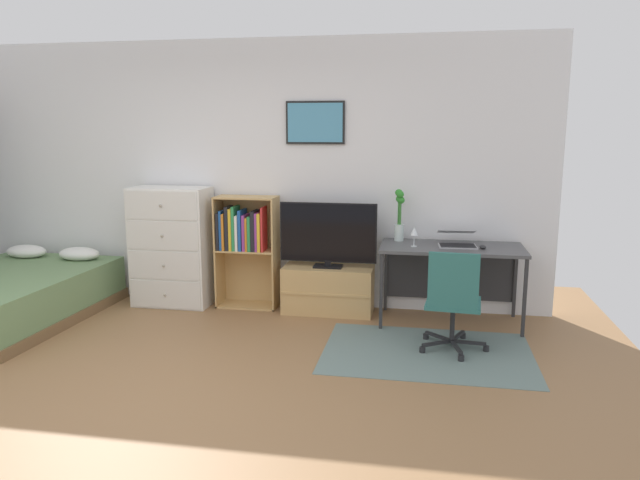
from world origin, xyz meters
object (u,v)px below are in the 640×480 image
Objects in this scene: tv_stand at (328,289)px; television at (328,235)px; computer_mouse at (483,247)px; bed at (8,296)px; office_chair at (453,299)px; wine_glass at (414,232)px; dresser at (172,247)px; bamboo_vase at (399,214)px; bookshelf at (245,240)px; laptop at (457,239)px; desk at (451,258)px.

television is (-0.00, -0.02, 0.56)m from tv_stand.
bed is at bearing -172.46° from computer_mouse.
wine_glass reaches higher than office_chair.
bed is 2.07× the size of television.
computer_mouse is (3.10, -0.17, 0.14)m from dresser.
television reaches higher than bed.
office_chair reaches higher than computer_mouse.
tv_stand is at bearing -173.79° from bamboo_vase.
bookshelf is at bearing 22.47° from bed.
bed is 2.23× the size of tv_stand.
bamboo_vase reaches higher than wine_glass.
dresser is 1.29× the size of television.
laptop is at bearing -14.64° from bamboo_vase.
bookshelf is at bearing 177.57° from desk.
wine_glass reaches higher than laptop.
television is at bearing 147.89° from office_chair.
wine_glass is at bearing -11.83° from television.
desk is 2.60× the size of bamboo_vase.
bed is 2.31× the size of office_chair.
television is (0.87, -0.07, 0.09)m from bookshelf.
wine_glass is (0.84, -0.18, 0.08)m from television.
bed is 3.93m from wine_glass.
wine_glass is (-0.34, 0.71, 0.42)m from office_chair.
bed is at bearing -165.90° from television.
desk is (4.18, 0.73, 0.38)m from bed.
computer_mouse is (0.28, 0.72, 0.30)m from office_chair.
desk reaches higher than bed.
tv_stand is at bearing 0.53° from dresser.
wine_glass is at bearing -4.22° from dresser.
bed is 3.85m from bamboo_vase.
television is 0.73× the size of desk.
office_chair is 0.83m from computer_mouse.
bookshelf is (0.76, 0.06, 0.09)m from dresser.
bamboo_vase is at bearing 161.67° from laptop.
office_chair is at bearing -24.80° from bookshelf.
television is 0.72m from bamboo_vase.
computer_mouse is (1.46, -0.16, -0.03)m from television.
television is 2.44× the size of laptop.
desk reaches higher than tv_stand.
computer_mouse is at bearing -27.70° from desk.
office_chair is (2.82, -0.89, -0.16)m from dresser.
dresser is at bearing -177.79° from bamboo_vase.
dresser reaches higher than computer_mouse.
desk is (2.82, -0.03, -0.00)m from dresser.
bookshelf reaches higher than laptop.
office_chair is at bearing -63.26° from bamboo_vase.
dresser is 3.10m from computer_mouse.
television is at bearing -90.00° from tv_stand.
bookshelf is 1.74m from wine_glass.
dresser is at bearing 179.45° from desk.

